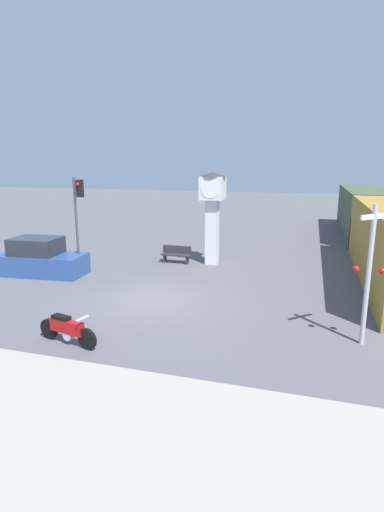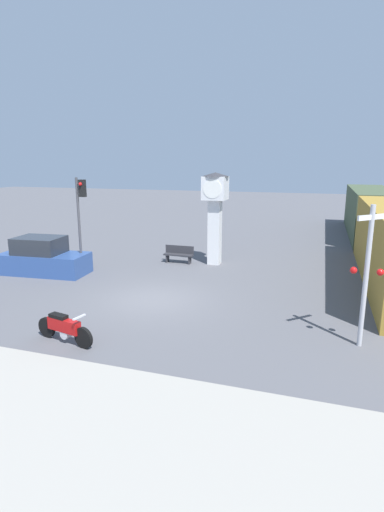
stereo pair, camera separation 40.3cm
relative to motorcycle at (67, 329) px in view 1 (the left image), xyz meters
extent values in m
plane|color=#56565B|center=(0.98, 4.37, -0.46)|extent=(120.00, 120.00, 0.00)
cylinder|color=black|center=(0.76, -0.16, -0.14)|extent=(0.65, 0.24, 0.64)
cylinder|color=black|center=(-0.75, 0.16, -0.14)|extent=(0.65, 0.24, 0.64)
cube|color=#B71414|center=(0.01, 0.00, 0.09)|extent=(1.20, 0.47, 0.39)
cube|color=black|center=(-0.20, 0.04, 0.34)|extent=(0.64, 0.36, 0.11)
cylinder|color=silver|center=(0.06, -0.01, -0.17)|extent=(0.34, 0.27, 0.30)
cube|color=silver|center=(0.65, -0.13, 0.48)|extent=(0.16, 0.47, 0.04)
cube|color=white|center=(1.82, 10.70, 1.25)|extent=(0.63, 0.63, 3.42)
cube|color=white|center=(1.82, 10.70, 3.55)|extent=(1.19, 1.19, 1.19)
cylinder|color=white|center=(1.82, 10.09, 3.55)|extent=(0.95, 0.02, 0.95)
cone|color=#333338|center=(1.82, 10.70, 4.24)|extent=(1.43, 1.43, 0.20)
cube|color=#425138|center=(10.50, 22.83, 1.24)|extent=(2.80, 12.52, 3.40)
cylinder|color=#47474C|center=(-3.93, 6.96, 1.85)|extent=(0.12, 0.12, 4.62)
cube|color=black|center=(-3.63, 6.96, 3.65)|extent=(0.28, 0.24, 0.80)
sphere|color=red|center=(-3.63, 6.81, 3.85)|extent=(0.16, 0.16, 0.16)
cylinder|color=#B7B7BC|center=(8.44, 2.52, 1.63)|extent=(0.14, 0.14, 4.18)
cube|color=white|center=(8.44, 2.52, 3.37)|extent=(0.82, 0.82, 0.14)
sphere|color=red|center=(8.09, 2.47, 1.84)|extent=(0.20, 0.20, 0.20)
sphere|color=red|center=(8.79, 2.47, 1.84)|extent=(0.20, 0.20, 0.20)
cube|color=#2D2D33|center=(-0.07, 10.26, -0.01)|extent=(1.60, 0.44, 0.08)
cube|color=#2D2D33|center=(-0.07, 10.45, 0.24)|extent=(1.60, 0.06, 0.44)
cube|color=#2D2D33|center=(-0.71, 10.26, -0.26)|extent=(0.08, 0.35, 0.41)
cube|color=#2D2D33|center=(0.57, 10.26, -0.26)|extent=(0.08, 0.35, 0.41)
cube|color=#2D4C8C|center=(-5.57, 6.29, 0.04)|extent=(4.34, 2.16, 1.00)
cube|color=#262B33|center=(-5.77, 6.27, 0.94)|extent=(2.34, 1.84, 0.80)
camera|label=1|loc=(6.71, -9.52, 4.84)|focal=28.00mm
camera|label=2|loc=(7.09, -9.40, 4.84)|focal=28.00mm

